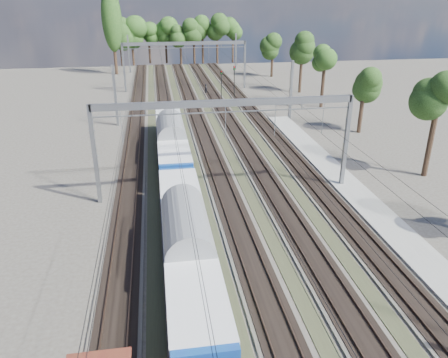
{
  "coord_description": "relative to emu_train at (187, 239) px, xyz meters",
  "views": [
    {
      "loc": [
        -5.96,
        -6.83,
        17.57
      ],
      "look_at": [
        -0.6,
        27.08,
        2.8
      ],
      "focal_mm": 35.0,
      "sensor_mm": 36.0,
      "label": 1
    }
  ],
  "objects": [
    {
      "name": "signal_far",
      "position": [
        12.37,
        51.4,
        0.87
      ],
      "size": [
        0.39,
        0.35,
        5.71
      ],
      "rotation": [
        0.0,
        0.0,
        0.19
      ],
      "color": "black",
      "rests_on": "ground"
    },
    {
      "name": "catenary",
      "position": [
        4.83,
        34.94,
        3.66
      ],
      "size": [
        25.65,
        130.0,
        9.0
      ],
      "color": "gray",
      "rests_on": "ground"
    },
    {
      "name": "platform",
      "position": [
        16.5,
        2.26,
        -2.59
      ],
      "size": [
        3.0,
        70.0,
        0.3
      ],
      "primitive_type": "cube",
      "color": "gray",
      "rests_on": "ground"
    },
    {
      "name": "emu_train",
      "position": [
        0.0,
        0.0,
        0.0
      ],
      "size": [
        3.19,
        67.36,
        4.66
      ],
      "color": "black",
      "rests_on": "ground"
    },
    {
      "name": "signal_near",
      "position": [
        9.74,
        49.22,
        0.64
      ],
      "size": [
        0.38,
        0.35,
        5.36
      ],
      "rotation": [
        0.0,
        0.0,
        -0.34
      ],
      "color": "black",
      "rests_on": "ground"
    },
    {
      "name": "poplar",
      "position": [
        -10.0,
        80.26,
        9.14
      ],
      "size": [
        4.4,
        4.4,
        19.04
      ],
      "color": "black",
      "rests_on": "ground"
    },
    {
      "name": "worker",
      "position": [
        7.87,
        56.02,
        -1.82
      ],
      "size": [
        0.45,
        0.68,
        1.84
      ],
      "primitive_type": "imported",
      "rotation": [
        0.0,
        0.0,
        1.59
      ],
      "color": "black",
      "rests_on": "ground"
    },
    {
      "name": "tree_belt",
      "position": [
        10.87,
        74.32,
        5.21
      ],
      "size": [
        40.33,
        100.84,
        11.43
      ],
      "color": "black",
      "rests_on": "ground"
    },
    {
      "name": "track_bed",
      "position": [
        4.5,
        27.26,
        -2.64
      ],
      "size": [
        21.0,
        130.0,
        0.34
      ],
      "color": "#47423A",
      "rests_on": "ground"
    }
  ]
}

